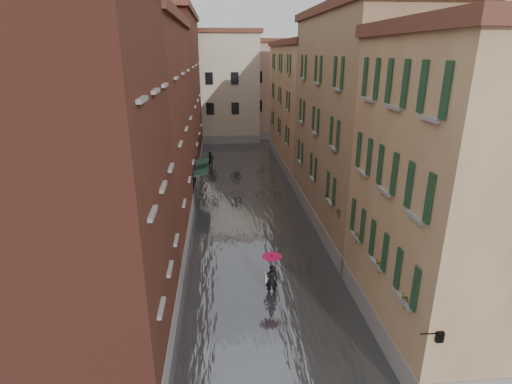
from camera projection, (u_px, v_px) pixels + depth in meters
name	position (u px, v px, depth m)	size (l,w,h in m)	color
ground	(268.00, 308.00, 18.08)	(120.00, 120.00, 0.00)	slate
floodwater	(248.00, 203.00, 30.26)	(10.00, 60.00, 0.20)	#4C5054
building_left_near	(71.00, 192.00, 13.44)	(6.00, 8.00, 13.00)	brown
building_left_mid	(135.00, 135.00, 23.86)	(6.00, 14.00, 12.50)	#57261B
building_left_far	(165.00, 96.00, 37.69)	(6.00, 16.00, 14.00)	brown
building_right_near	(462.00, 199.00, 14.90)	(6.00, 8.00, 11.50)	#986E4E
building_right_mid	(363.00, 127.00, 24.98)	(6.00, 14.00, 13.00)	#98775C
building_right_far	(310.00, 108.00, 39.32)	(6.00, 16.00, 11.50)	#986E4E
building_end_cream	(210.00, 88.00, 51.35)	(12.00, 9.00, 13.00)	#B8A392
building_end_pink	(277.00, 90.00, 54.17)	(10.00, 9.00, 12.00)	tan
awning_near	(200.00, 171.00, 30.04)	(1.09, 2.81, 2.80)	#163224
awning_far	(201.00, 165.00, 31.66)	(1.09, 3.32, 2.80)	#163224
wall_lantern	(438.00, 336.00, 11.82)	(0.71, 0.22, 0.35)	black
window_planters	(360.00, 229.00, 17.71)	(0.59, 10.83, 0.84)	brown
pedestrian_main	(272.00, 272.00, 18.62)	(0.96, 0.96, 2.06)	black
pedestrian_far	(211.00, 160.00, 39.74)	(0.78, 0.61, 1.60)	#222325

